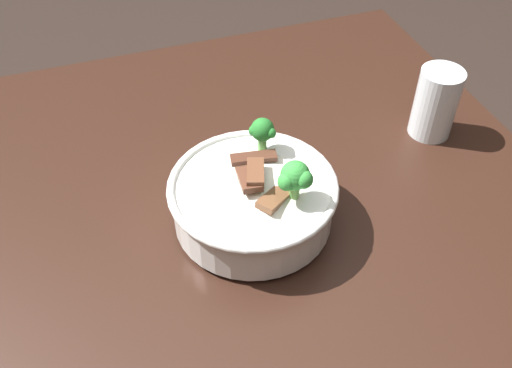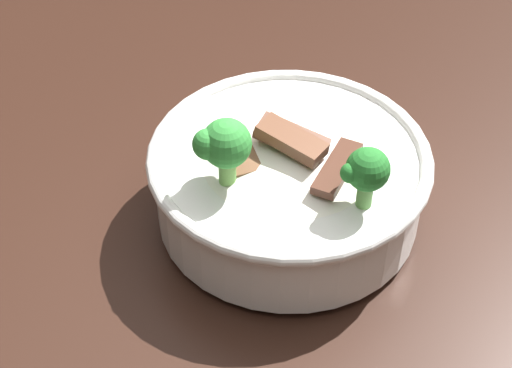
% 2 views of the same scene
% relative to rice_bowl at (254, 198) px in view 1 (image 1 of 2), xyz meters
% --- Properties ---
extents(dining_table, '(1.30, 0.97, 0.78)m').
position_rel_rice_bowl_xyz_m(dining_table, '(0.16, -0.03, -0.14)').
color(dining_table, black).
rests_on(dining_table, ground).
extents(rice_bowl, '(0.24, 0.24, 0.14)m').
position_rel_rice_bowl_xyz_m(rice_bowl, '(0.00, 0.00, 0.00)').
color(rice_bowl, white).
rests_on(rice_bowl, dining_table).
extents(drinking_glass, '(0.07, 0.07, 0.12)m').
position_rel_rice_bowl_xyz_m(drinking_glass, '(-0.35, -0.10, 0.00)').
color(drinking_glass, white).
rests_on(drinking_glass, dining_table).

